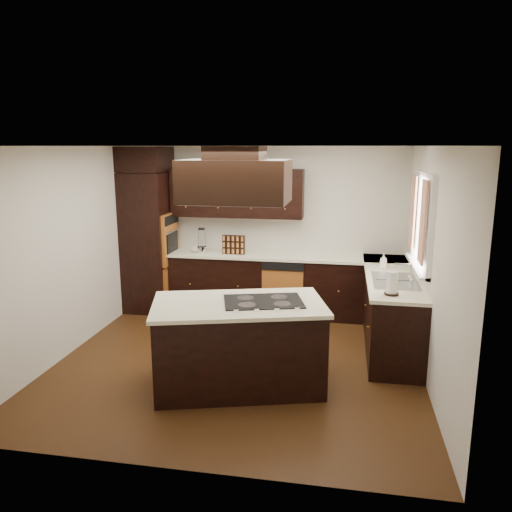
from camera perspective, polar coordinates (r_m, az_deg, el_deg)
name	(u,v)px	position (r m, az deg, el deg)	size (l,w,h in m)	color
floor	(239,361)	(6.09, -1.96, -11.91)	(4.20, 4.20, 0.02)	#4F2E13
ceiling	(237,145)	(5.55, -2.16, 12.55)	(4.20, 4.20, 0.02)	silver
wall_back	(267,229)	(7.72, 1.25, 3.13)	(4.20, 0.02, 2.50)	beige
wall_front	(178,320)	(3.73, -8.96, -7.28)	(4.20, 0.02, 2.50)	beige
wall_left	(68,252)	(6.46, -20.68, 0.48)	(0.02, 4.20, 2.50)	beige
wall_right	(431,266)	(5.64, 19.40, -1.07)	(0.02, 4.20, 2.50)	beige
oven_column	(149,242)	(7.84, -12.15, 1.59)	(0.65, 0.75, 2.12)	black
wall_oven_face	(170,239)	(7.71, -9.76, 1.95)	(0.05, 0.62, 0.78)	#B56426
base_cabinets_back	(266,285)	(7.59, 1.11, -3.30)	(2.93, 0.60, 0.88)	black
base_cabinets_right	(390,310)	(6.67, 15.07, -5.97)	(0.60, 2.40, 0.88)	black
countertop_back	(266,255)	(7.47, 1.11, 0.07)	(2.93, 0.63, 0.04)	#F3EDC7
countertop_right	(391,275)	(6.55, 15.17, -2.14)	(0.63, 2.40, 0.04)	#F3EDC7
upper_cabinets	(237,193)	(7.55, -2.20, 7.20)	(2.00, 0.34, 0.72)	black
dishwasher_front	(282,294)	(7.29, 3.03, -4.36)	(0.60, 0.05, 0.72)	#B56426
window_frame	(423,221)	(6.09, 18.51, 3.79)	(0.06, 1.32, 1.12)	white
window_pane	(425,221)	(6.10, 18.77, 3.78)	(0.00, 1.20, 1.00)	white
curtain_left	(423,222)	(5.67, 18.53, 3.69)	(0.02, 0.34, 0.90)	beige
curtain_right	(413,212)	(6.49, 17.50, 4.80)	(0.02, 0.34, 0.90)	beige
sink_rim	(395,281)	(6.20, 15.58, -2.73)	(0.52, 0.84, 0.01)	silver
island	(239,346)	(5.34, -1.97, -10.26)	(1.70, 0.93, 0.88)	black
island_top	(239,304)	(5.18, -2.01, -5.56)	(1.77, 0.99, 0.04)	#F3EDC7
cooktop	(263,301)	(5.19, 0.85, -5.20)	(0.81, 0.54, 0.01)	black
range_hood	(236,181)	(5.00, -2.35, 8.55)	(1.05, 0.72, 0.42)	black
hood_duct	(235,153)	(4.99, -2.38, 11.70)	(0.55, 0.50, 0.13)	black
blender_base	(202,250)	(7.57, -6.19, 0.72)	(0.15, 0.15, 0.10)	silver
blender_pitcher	(202,238)	(7.54, -6.22, 2.06)	(0.13, 0.13, 0.26)	silver
spice_rack	(234,245)	(7.46, -2.56, 1.31)	(0.34, 0.08, 0.28)	black
mixing_bowl	(199,250)	(7.67, -6.48, 0.74)	(0.28, 0.28, 0.07)	white
soap_bottle	(383,261)	(6.83, 14.36, -0.52)	(0.08, 0.09, 0.19)	white
paper_towel	(392,283)	(5.59, 15.28, -3.03)	(0.12, 0.12, 0.26)	white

